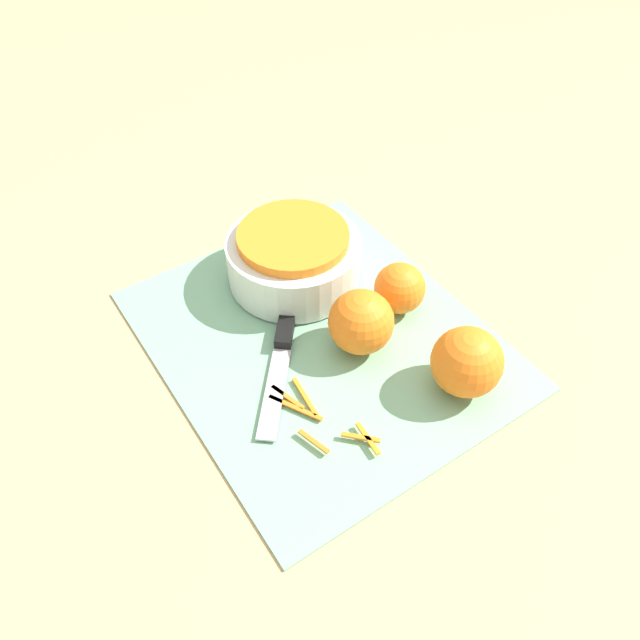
# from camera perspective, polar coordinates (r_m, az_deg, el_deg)

# --- Properties ---
(ground_plane) EXTENTS (4.00, 4.00, 0.00)m
(ground_plane) POSITION_cam_1_polar(r_m,az_deg,el_deg) (0.78, -0.00, -1.80)
(ground_plane) COLOR tan
(cutting_board) EXTENTS (0.45, 0.38, 0.01)m
(cutting_board) POSITION_cam_1_polar(r_m,az_deg,el_deg) (0.78, -0.00, -1.66)
(cutting_board) COLOR #75AD84
(cutting_board) RESTS_ON ground_plane
(bowl_speckled) EXTENTS (0.18, 0.18, 0.08)m
(bowl_speckled) POSITION_cam_1_polar(r_m,az_deg,el_deg) (0.83, -2.41, 5.84)
(bowl_speckled) COLOR silver
(bowl_speckled) RESTS_ON cutting_board
(knife) EXTENTS (0.19, 0.16, 0.02)m
(knife) POSITION_cam_1_polar(r_m,az_deg,el_deg) (0.78, -3.24, -1.20)
(knife) COLOR black
(knife) RESTS_ON cutting_board
(orange_left) EXTENTS (0.07, 0.07, 0.07)m
(orange_left) POSITION_cam_1_polar(r_m,az_deg,el_deg) (0.80, 7.30, 2.91)
(orange_left) COLOR orange
(orange_left) RESTS_ON cutting_board
(orange_right) EXTENTS (0.08, 0.08, 0.08)m
(orange_right) POSITION_cam_1_polar(r_m,az_deg,el_deg) (0.72, 13.28, -3.76)
(orange_right) COLOR orange
(orange_right) RESTS_ON cutting_board
(orange_back) EXTENTS (0.08, 0.08, 0.08)m
(orange_back) POSITION_cam_1_polar(r_m,az_deg,el_deg) (0.74, 3.78, -0.18)
(orange_back) COLOR orange
(orange_back) RESTS_ON cutting_board
(peel_pile) EXTENTS (0.14, 0.07, 0.01)m
(peel_pile) POSITION_cam_1_polar(r_m,az_deg,el_deg) (0.70, -0.23, -8.82)
(peel_pile) COLOR orange
(peel_pile) RESTS_ON cutting_board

